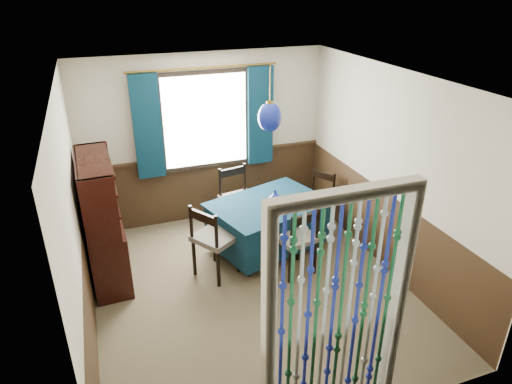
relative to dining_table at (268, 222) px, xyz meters
name	(u,v)px	position (x,y,z in m)	size (l,w,h in m)	color
floor	(251,288)	(-0.52, -0.77, -0.42)	(4.00, 4.00, 0.00)	brown
ceiling	(249,80)	(-0.52, -0.77, 2.08)	(4.00, 4.00, 0.00)	silver
wall_back	(205,140)	(-0.52, 1.23, 0.83)	(3.60, 3.60, 0.00)	beige
wall_front	(342,309)	(-0.52, -2.77, 0.83)	(3.60, 3.60, 0.00)	beige
wall_left	(75,223)	(-2.32, -0.77, 0.83)	(4.00, 4.00, 0.00)	beige
wall_right	(390,174)	(1.28, -0.77, 0.83)	(4.00, 4.00, 0.00)	beige
wainscot_back	(208,187)	(-0.52, 1.22, 0.08)	(3.60, 3.60, 0.00)	#342314
wainscot_front	(333,383)	(-0.52, -2.75, 0.08)	(3.60, 3.60, 0.00)	#342314
wainscot_left	(89,286)	(-2.31, -0.77, 0.08)	(4.00, 4.00, 0.00)	#342314
wainscot_right	(382,228)	(1.26, -0.77, 0.08)	(4.00, 4.00, 0.00)	#342314
window	(205,121)	(-0.52, 1.18, 1.13)	(1.32, 0.12, 1.42)	black
doorway	(335,325)	(-0.52, -2.71, 0.63)	(1.16, 0.12, 2.18)	silver
dining_table	(268,222)	(0.00, 0.00, 0.00)	(1.72, 1.42, 0.71)	#0B293A
chair_near	(297,239)	(0.13, -0.63, 0.07)	(0.53, 0.52, 0.92)	black
chair_far	(238,199)	(-0.22, 0.62, 0.10)	(0.55, 0.54, 0.97)	black
chair_left	(214,239)	(-0.84, -0.33, 0.10)	(0.65, 0.66, 0.98)	black
chair_right	(317,199)	(0.89, 0.32, 0.05)	(0.57, 0.58, 0.87)	black
sideboard	(105,237)	(-2.09, 0.10, 0.14)	(0.46, 1.21, 1.56)	black
pendant_lamp	(270,117)	(0.00, 0.00, 1.46)	(0.29, 0.29, 0.81)	olive
vase_table	(275,199)	(0.05, -0.10, 0.39)	(0.19, 0.19, 0.19)	navy
bowl_shelf	(105,207)	(-2.03, -0.21, 0.68)	(0.22, 0.22, 0.05)	beige
vase_sideboard	(105,201)	(-2.03, 0.44, 0.45)	(0.16, 0.16, 0.17)	beige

